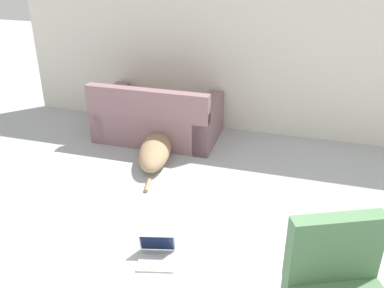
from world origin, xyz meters
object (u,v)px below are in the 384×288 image
dog (156,148)px  laptop_open (157,251)px  cat (337,251)px  couch (158,119)px

dog → laptop_open: dog is taller
laptop_open → cat: bearing=2.1°
couch → dog: 0.64m
cat → laptop_open: laptop_open is taller
couch → cat: 3.00m
couch → dog: bearing=107.9°
couch → dog: (0.19, -0.59, -0.13)m
couch → laptop_open: bearing=109.8°
couch → cat: bearing=141.0°
couch → dog: couch is taller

